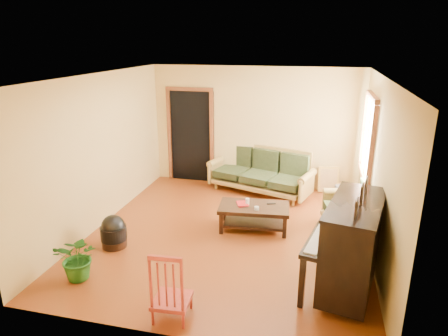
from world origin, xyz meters
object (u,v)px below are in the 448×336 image
(red_chair, at_px, (171,283))
(potted_plant, at_px, (79,257))
(armchair, at_px, (349,206))
(ceramic_crock, at_px, (339,191))
(footstool, at_px, (114,235))
(coffee_table, at_px, (254,217))
(sofa, at_px, (260,171))
(piano, at_px, (352,248))

(red_chair, xyz_separation_m, potted_plant, (-1.50, 0.45, -0.12))
(armchair, height_order, red_chair, armchair)
(armchair, height_order, ceramic_crock, armchair)
(footstool, bearing_deg, red_chair, -42.54)
(armchair, relative_size, footstool, 2.26)
(coffee_table, distance_m, red_chair, 2.56)
(red_chair, bearing_deg, sofa, 81.15)
(footstool, xyz_separation_m, potted_plant, (-0.01, -0.92, 0.13))
(potted_plant, bearing_deg, armchair, 32.71)
(coffee_table, bearing_deg, potted_plant, -134.99)
(ceramic_crock, bearing_deg, piano, -89.92)
(sofa, relative_size, armchair, 2.34)
(footstool, xyz_separation_m, ceramic_crock, (3.52, 2.98, -0.07))
(armchair, distance_m, red_chair, 3.48)
(footstool, distance_m, potted_plant, 0.93)
(coffee_table, height_order, footstool, coffee_table)
(red_chair, distance_m, ceramic_crock, 4.81)
(red_chair, bearing_deg, ceramic_crock, 61.18)
(potted_plant, bearing_deg, ceramic_crock, 47.89)
(coffee_table, bearing_deg, red_chair, -102.33)
(piano, height_order, footstool, piano)
(piano, relative_size, potted_plant, 2.16)
(footstool, bearing_deg, coffee_table, 28.93)
(ceramic_crock, bearing_deg, red_chair, -115.00)
(sofa, relative_size, potted_plant, 3.34)
(ceramic_crock, bearing_deg, armchair, -87.04)
(sofa, height_order, ceramic_crock, sofa)
(sofa, xyz_separation_m, red_chair, (-0.37, -4.24, -0.02))
(potted_plant, bearing_deg, sofa, 63.73)
(sofa, xyz_separation_m, ceramic_crock, (1.65, 0.11, -0.34))
(red_chair, height_order, ceramic_crock, red_chair)
(footstool, bearing_deg, sofa, 57.04)
(piano, distance_m, footstool, 3.56)
(potted_plant, bearing_deg, red_chair, -16.57)
(coffee_table, height_order, piano, piano)
(coffee_table, bearing_deg, sofa, 95.56)
(sofa, distance_m, coffee_table, 1.78)
(sofa, xyz_separation_m, piano, (1.66, -3.21, 0.15))
(sofa, height_order, red_chair, sofa)
(ceramic_crock, height_order, potted_plant, potted_plant)
(sofa, relative_size, coffee_table, 1.84)
(footstool, height_order, potted_plant, potted_plant)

